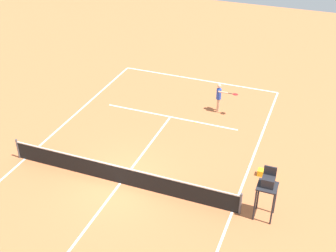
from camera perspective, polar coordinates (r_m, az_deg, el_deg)
ground_plane at (r=20.38m, az=-6.16°, el=-7.34°), size 60.00×60.00×0.00m
court_lines at (r=20.37m, az=-6.17°, el=-7.33°), size 10.53×23.32×0.01m
tennis_net at (r=20.07m, az=-6.25°, el=-6.24°), size 11.13×0.10×1.07m
player_serving at (r=25.38m, az=6.67°, el=3.93°), size 1.28×0.55×1.75m
tennis_ball at (r=24.61m, az=3.50°, el=0.46°), size 0.07×0.07×0.07m
umpire_chair at (r=18.03m, az=12.72°, el=-7.49°), size 0.80×0.80×2.41m
equipment_bag at (r=21.07m, az=12.50°, el=-5.98°), size 0.76×0.32×0.30m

